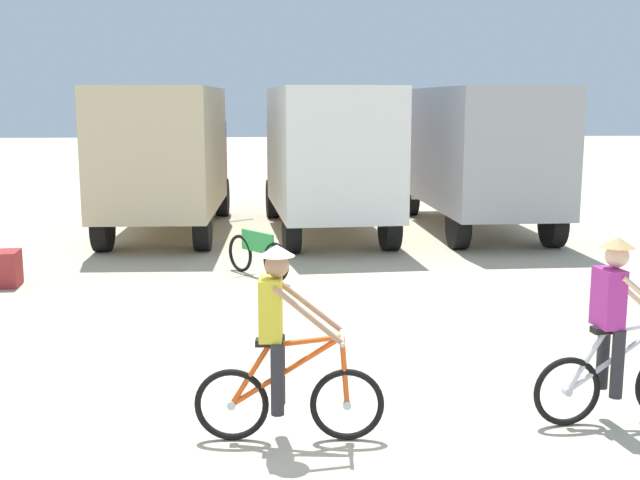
% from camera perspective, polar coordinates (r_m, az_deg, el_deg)
% --- Properties ---
extents(ground_plane, '(120.00, 120.00, 0.00)m').
position_cam_1_polar(ground_plane, '(7.85, -1.27, -13.00)').
color(ground_plane, beige).
extents(box_truck_tan_camper, '(2.60, 6.82, 3.35)m').
position_cam_1_polar(box_truck_tan_camper, '(18.72, -10.94, 6.19)').
color(box_truck_tan_camper, '#CCB78E').
rests_on(box_truck_tan_camper, ground).
extents(box_truck_white_box, '(2.77, 6.88, 3.35)m').
position_cam_1_polar(box_truck_white_box, '(18.30, 0.41, 6.28)').
color(box_truck_white_box, white).
rests_on(box_truck_white_box, ground).
extents(box_truck_grey_hauler, '(2.48, 6.78, 3.35)m').
position_cam_1_polar(box_truck_grey_hauler, '(19.07, 11.26, 6.24)').
color(box_truck_grey_hauler, '#9E9EA3').
rests_on(box_truck_grey_hauler, ground).
extents(cyclist_orange_shirt, '(1.73, 0.52, 1.82)m').
position_cam_1_polar(cyclist_orange_shirt, '(7.19, -2.72, -8.00)').
color(cyclist_orange_shirt, black).
rests_on(cyclist_orange_shirt, ground).
extents(cyclist_cowboy_hat, '(1.73, 0.52, 1.82)m').
position_cam_1_polar(cyclist_cowboy_hat, '(8.08, 20.48, -6.60)').
color(cyclist_cowboy_hat, black).
rests_on(cyclist_cowboy_hat, ground).
extents(bicycle_spare, '(1.09, 1.42, 0.97)m').
position_cam_1_polar(bicycle_spare, '(13.97, -4.52, -1.03)').
color(bicycle_spare, black).
rests_on(bicycle_spare, ground).
extents(supply_crate, '(0.62, 0.60, 0.59)m').
position_cam_1_polar(supply_crate, '(14.25, -21.95, -1.93)').
color(supply_crate, '#9E2D2D').
rests_on(supply_crate, ground).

